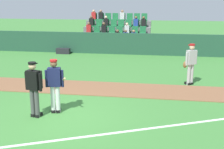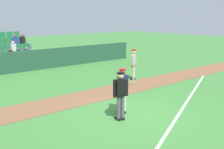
% 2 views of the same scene
% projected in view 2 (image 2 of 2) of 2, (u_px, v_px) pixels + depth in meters
% --- Properties ---
extents(ground_plane, '(80.00, 80.00, 0.00)m').
position_uv_depth(ground_plane, '(129.00, 114.00, 11.05)').
color(ground_plane, '#42843A').
extents(infield_dirt_path, '(28.00, 1.88, 0.03)m').
position_uv_depth(infield_dirt_path, '(83.00, 98.00, 13.24)').
color(infield_dirt_path, brown).
rests_on(infield_dirt_path, ground).
extents(foul_line_chalk, '(10.91, 5.18, 0.01)m').
position_uv_depth(foul_line_chalk, '(187.00, 102.00, 12.61)').
color(foul_line_chalk, white).
rests_on(foul_line_chalk, ground).
extents(dugout_fence, '(20.00, 0.16, 1.39)m').
position_uv_depth(dugout_fence, '(13.00, 62.00, 18.75)').
color(dugout_fence, '#234C38').
rests_on(dugout_fence, ground).
extents(stadium_bleachers, '(5.00, 3.80, 2.70)m').
position_uv_depth(stadium_bleachers, '(0.00, 57.00, 20.42)').
color(stadium_bleachers, slate).
rests_on(stadium_bleachers, ground).
extents(batter_navy_jersey, '(0.73, 0.74, 1.76)m').
position_uv_depth(batter_navy_jersey, '(123.00, 89.00, 10.93)').
color(batter_navy_jersey, white).
rests_on(batter_navy_jersey, ground).
extents(umpire_home_plate, '(0.58, 0.37, 1.76)m').
position_uv_depth(umpire_home_plate, '(120.00, 93.00, 10.28)').
color(umpire_home_plate, '#4C4C4C').
rests_on(umpire_home_plate, ground).
extents(runner_grey_jersey, '(0.62, 0.45, 1.76)m').
position_uv_depth(runner_grey_jersey, '(134.00, 63.00, 16.77)').
color(runner_grey_jersey, '#B2B2B2').
rests_on(runner_grey_jersey, ground).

